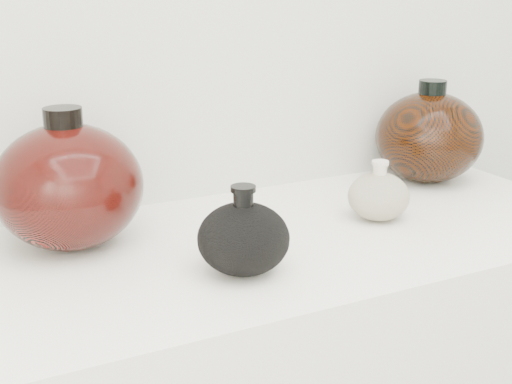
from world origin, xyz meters
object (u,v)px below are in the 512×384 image
left_round_pot (69,186)px  right_round_pot (429,137)px  cream_gourd_vase (379,196)px  black_gourd_vase (243,238)px

left_round_pot → right_round_pot: bearing=2.2°
cream_gourd_vase → right_round_pot: bearing=32.5°
left_round_pot → right_round_pot: (0.72, 0.03, -0.01)m
black_gourd_vase → cream_gourd_vase: bearing=17.4°
cream_gourd_vase → left_round_pot: size_ratio=0.52×
cream_gourd_vase → left_round_pot: bearing=166.7°
black_gourd_vase → left_round_pot: bearing=132.2°
black_gourd_vase → cream_gourd_vase: size_ratio=1.09×
cream_gourd_vase → black_gourd_vase: bearing=-162.6°
black_gourd_vase → right_round_pot: right_round_pot is taller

